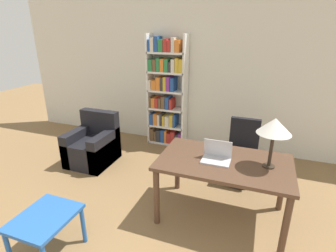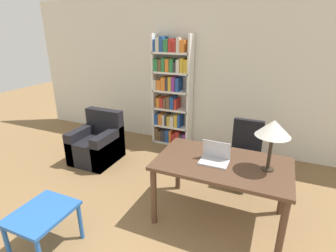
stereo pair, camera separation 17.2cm
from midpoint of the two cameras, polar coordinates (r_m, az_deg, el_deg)
name	(u,v)px [view 1 (the left image)]	position (r m, az deg, el deg)	size (l,w,h in m)	color
wall_back	(214,76)	(4.82, 8.95, 10.67)	(8.00, 0.06, 2.70)	silver
desk	(224,169)	(3.08, 10.46, -9.12)	(1.48, 0.88, 0.76)	#4C3323
laptop	(217,156)	(3.00, 8.92, -6.54)	(0.31, 0.22, 0.23)	#B2B2B7
table_lamp	(275,127)	(2.85, 20.60, -0.22)	(0.35, 0.35, 0.55)	#2D2319
office_chair	(242,155)	(4.04, 14.62, -6.06)	(0.55, 0.55, 0.93)	black
side_table_blue	(45,222)	(2.98, -26.75, -18.27)	(0.50, 0.59, 0.47)	#2356A3
armchair	(93,146)	(4.64, -17.04, -4.26)	(0.68, 0.75, 0.84)	black
bookshelf	(166,94)	(4.95, -1.49, 6.98)	(0.74, 0.28, 2.07)	white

